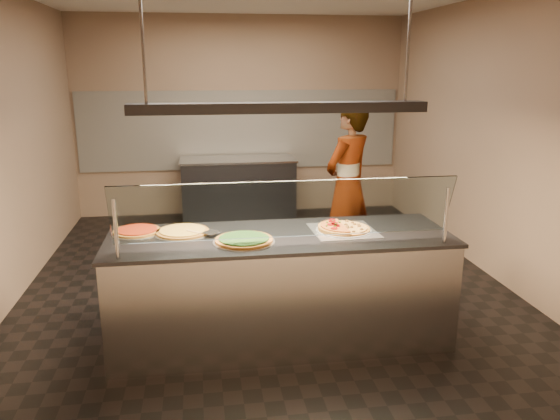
{
  "coord_description": "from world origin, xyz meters",
  "views": [
    {
      "loc": [
        -0.66,
        -5.46,
        2.26
      ],
      "look_at": [
        0.03,
        -0.83,
        1.02
      ],
      "focal_mm": 35.0,
      "sensor_mm": 36.0,
      "label": 1
    }
  ],
  "objects": [
    {
      "name": "sneeze_guard",
      "position": [
        -0.03,
        -1.62,
        1.23
      ],
      "size": [
        2.55,
        0.18,
        0.54
      ],
      "color": "#B7B7BC",
      "rests_on": "serving_counter"
    },
    {
      "name": "perforated_tray",
      "position": [
        0.51,
        -1.24,
        0.94
      ],
      "size": [
        0.54,
        0.54,
        0.01
      ],
      "color": "silver",
      "rests_on": "serving_counter"
    },
    {
      "name": "half_pizza_sausage",
      "position": [
        0.61,
        -1.24,
        0.96
      ],
      "size": [
        0.23,
        0.44,
        0.04
      ],
      "color": "brown",
      "rests_on": "perforated_tray"
    },
    {
      "name": "worker",
      "position": [
        1.03,
        0.52,
        0.94
      ],
      "size": [
        0.81,
        0.78,
        1.88
      ],
      "primitive_type": "imported",
      "rotation": [
        0.0,
        0.0,
        3.82
      ],
      "color": "#26232E",
      "rests_on": "ground"
    },
    {
      "name": "half_pizza_pepperoni",
      "position": [
        0.4,
        -1.24,
        0.96
      ],
      "size": [
        0.23,
        0.44,
        0.05
      ],
      "color": "brown",
      "rests_on": "perforated_tray"
    },
    {
      "name": "ground",
      "position": [
        0.0,
        0.0,
        -0.01
      ],
      "size": [
        5.0,
        6.0,
        0.02
      ],
      "primitive_type": "cube",
      "color": "black",
      "rests_on": "ground"
    },
    {
      "name": "pizza_tomato",
      "position": [
        -1.19,
        -1.03,
        0.94
      ],
      "size": [
        0.41,
        0.41,
        0.03
      ],
      "color": "silver",
      "rests_on": "serving_counter"
    },
    {
      "name": "pizza_spatula",
      "position": [
        -0.67,
        -1.19,
        0.96
      ],
      "size": [
        0.29,
        0.17,
        0.02
      ],
      "color": "#B7B7BC",
      "rests_on": "pizza_spinach"
    },
    {
      "name": "tile_band",
      "position": [
        0.0,
        2.98,
        1.3
      ],
      "size": [
        4.9,
        0.02,
        1.2
      ],
      "primitive_type": "cube",
      "color": "silver",
      "rests_on": "wall_back"
    },
    {
      "name": "pizza_spinach",
      "position": [
        -0.34,
        -1.41,
        0.95
      ],
      "size": [
        0.48,
        0.48,
        0.03
      ],
      "color": "silver",
      "rests_on": "serving_counter"
    },
    {
      "name": "wall_back",
      "position": [
        0.0,
        3.01,
        1.5
      ],
      "size": [
        5.0,
        0.02,
        3.0
      ],
      "primitive_type": "cube",
      "color": "#967861",
      "rests_on": "ground"
    },
    {
      "name": "wall_front",
      "position": [
        0.0,
        -3.01,
        1.5
      ],
      "size": [
        5.0,
        0.02,
        3.0
      ],
      "primitive_type": "cube",
      "color": "#967861",
      "rests_on": "ground"
    },
    {
      "name": "wall_left",
      "position": [
        -2.51,
        0.0,
        1.5
      ],
      "size": [
        0.02,
        6.0,
        3.0
      ],
      "primitive_type": "cube",
      "color": "#967861",
      "rests_on": "ground"
    },
    {
      "name": "prep_table",
      "position": [
        -0.1,
        2.55,
        0.47
      ],
      "size": [
        1.7,
        0.74,
        0.93
      ],
      "color": "#313135",
      "rests_on": "ground"
    },
    {
      "name": "pizza_cheese",
      "position": [
        -0.82,
        -1.1,
        0.94
      ],
      "size": [
        0.46,
        0.46,
        0.03
      ],
      "color": "silver",
      "rests_on": "serving_counter"
    },
    {
      "name": "lamp_rod_right",
      "position": [
        0.97,
        -1.27,
        2.5
      ],
      "size": [
        0.02,
        0.02,
        1.01
      ],
      "primitive_type": "cylinder",
      "color": "#B7B7BC",
      "rests_on": "ceiling"
    },
    {
      "name": "heat_lamp_housing",
      "position": [
        -0.03,
        -1.27,
        1.95
      ],
      "size": [
        2.3,
        0.18,
        0.08
      ],
      "primitive_type": "cube",
      "color": "#313135",
      "rests_on": "ceiling"
    },
    {
      "name": "lamp_rod_left",
      "position": [
        -1.03,
        -1.27,
        2.5
      ],
      "size": [
        0.02,
        0.02,
        1.01
      ],
      "primitive_type": "cylinder",
      "color": "#B7B7BC",
      "rests_on": "ceiling"
    },
    {
      "name": "serving_counter",
      "position": [
        -0.03,
        -1.27,
        0.47
      ],
      "size": [
        2.79,
        0.94,
        0.93
      ],
      "color": "#B7B7BC",
      "rests_on": "ground"
    },
    {
      "name": "wall_right",
      "position": [
        2.51,
        0.0,
        1.5
      ],
      "size": [
        0.02,
        6.0,
        3.0
      ],
      "primitive_type": "cube",
      "color": "#967861",
      "rests_on": "ground"
    }
  ]
}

